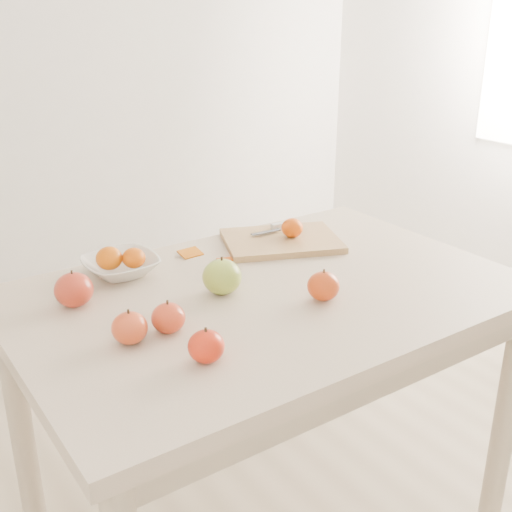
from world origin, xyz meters
TOP-DOWN VIEW (x-y plane):
  - table at (0.00, 0.00)m, footprint 1.20×0.80m
  - cutting_board at (0.21, 0.23)m, footprint 0.38×0.34m
  - board_tangerine at (0.24, 0.22)m, footprint 0.06×0.06m
  - fruit_bowl at (-0.25, 0.28)m, footprint 0.18×0.18m
  - bowl_tangerine_near at (-0.28, 0.29)m, footprint 0.07×0.07m
  - bowl_tangerine_far at (-0.22, 0.27)m, footprint 0.06×0.06m
  - orange_peel_a at (-0.04, 0.30)m, footprint 0.06×0.05m
  - orange_peel_b at (0.01, 0.21)m, footprint 0.05×0.05m
  - paring_knife at (0.26, 0.30)m, footprint 0.17×0.05m
  - apple_green at (-0.10, 0.04)m, footprint 0.09×0.09m
  - apple_red_b at (-0.29, -0.06)m, footprint 0.07×0.07m
  - apple_red_a at (-0.41, 0.18)m, footprint 0.09×0.09m
  - apple_red_c at (-0.29, -0.20)m, footprint 0.07×0.07m
  - apple_red_e at (0.07, -0.12)m, footprint 0.08×0.08m
  - apple_red_d at (-0.38, -0.05)m, footprint 0.07×0.07m

SIDE VIEW (x-z plane):
  - table at x=0.00m, z-range 0.28..1.03m
  - orange_peel_a at x=-0.04m, z-range 0.75..0.76m
  - orange_peel_b at x=0.01m, z-range 0.75..0.76m
  - cutting_board at x=0.21m, z-range 0.75..0.77m
  - fruit_bowl at x=-0.25m, z-range 0.75..0.80m
  - paring_knife at x=0.26m, z-range 0.77..0.78m
  - apple_red_c at x=-0.29m, z-range 0.75..0.81m
  - apple_red_b at x=-0.29m, z-range 0.75..0.81m
  - apple_red_d at x=-0.38m, z-range 0.75..0.82m
  - apple_red_e at x=0.07m, z-range 0.75..0.82m
  - apple_red_a at x=-0.41m, z-range 0.75..0.83m
  - apple_green at x=-0.10m, z-range 0.75..0.83m
  - bowl_tangerine_far at x=-0.22m, z-range 0.77..0.82m
  - board_tangerine at x=0.24m, z-range 0.77..0.82m
  - bowl_tangerine_near at x=-0.28m, z-range 0.77..0.83m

